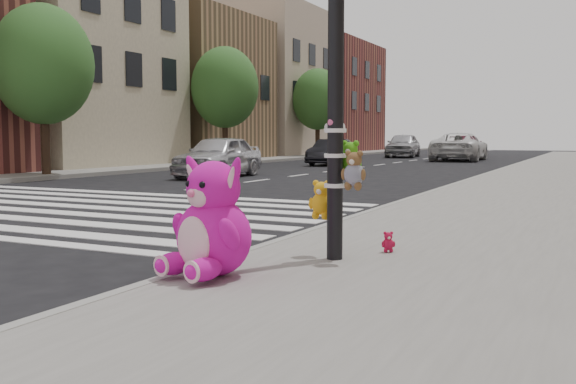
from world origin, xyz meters
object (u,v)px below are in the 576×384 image
Objects in this scene: pink_bunny at (211,227)px; car_white_near at (460,147)px; car_silver_far at (219,156)px; signal_pole at (337,97)px; red_teddy at (388,242)px; car_dark_far at (331,152)px.

pink_bunny is 0.20× the size of car_white_near.
car_silver_far reaches higher than pink_bunny.
car_white_near is at bearing 111.48° from pink_bunny.
signal_pole is at bearing 96.50° from car_white_near.
car_dark_far reaches higher than red_teddy.
car_dark_far is 9.19m from car_white_near.
red_teddy is at bearing -69.98° from car_dark_far.
pink_bunny is 24.73m from car_dark_far.
signal_pole is 23.84m from car_dark_far.
car_white_near is (-4.06, 31.35, 0.18)m from pink_bunny.
car_silver_far is at bearing 136.20° from pink_bunny.
car_silver_far is 0.75× the size of car_white_near.
signal_pole is at bearing -58.21° from car_silver_far.
car_dark_far is (-9.11, 22.00, -1.16)m from signal_pole.
pink_bunny reaches higher than car_dark_far.
car_dark_far is (0.00, 9.84, -0.10)m from car_silver_far.
signal_pole is 0.97× the size of car_silver_far.
pink_bunny is at bearing -62.93° from car_silver_far.
car_silver_far is 18.45m from car_white_near.
pink_bunny is at bearing -73.94° from car_dark_far.
car_silver_far reaches higher than car_dark_far.
pink_bunny is 0.30× the size of car_dark_far.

